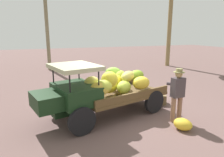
# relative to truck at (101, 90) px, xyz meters

# --- Properties ---
(ground_plane) EXTENTS (60.00, 60.00, 0.00)m
(ground_plane) POSITION_rel_truck_xyz_m (-0.79, -0.17, -0.94)
(ground_plane) COLOR brown
(truck) EXTENTS (4.66, 2.62, 1.84)m
(truck) POSITION_rel_truck_xyz_m (0.00, 0.00, 0.00)
(truck) COLOR #183219
(truck) RESTS_ON ground
(farmer) EXTENTS (0.53, 0.47, 1.71)m
(farmer) POSITION_rel_truck_xyz_m (-2.16, 1.13, 0.03)
(farmer) COLOR #936952
(farmer) RESTS_ON ground
(wooden_crate) EXTENTS (0.59, 0.61, 0.37)m
(wooden_crate) POSITION_rel_truck_xyz_m (-2.60, -0.43, -0.75)
(wooden_crate) COLOR olive
(wooden_crate) RESTS_ON ground
(loose_banana_bunch) EXTENTS (0.65, 0.69, 0.36)m
(loose_banana_bunch) POSITION_rel_truck_xyz_m (-1.97, 1.71, -0.77)
(loose_banana_bunch) COLOR yellow
(loose_banana_bunch) RESTS_ON ground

